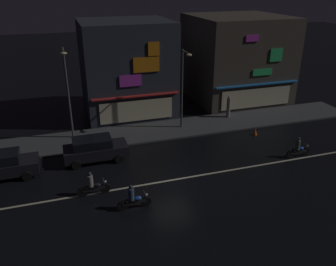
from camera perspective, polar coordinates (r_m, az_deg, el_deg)
The scene contains 14 objects.
ground_plane at distance 21.91m, azimuth 0.62°, elevation -7.74°, with size 140.00×140.00×0.00m, color black.
lane_divider_stripe at distance 21.91m, azimuth 0.62°, elevation -7.73°, with size 36.36×0.16×0.01m, color beige.
sidewalk_far at distance 28.32m, azimuth -4.18°, elevation 0.05°, with size 38.27×3.85×0.14m, color #424447.
storefront_left_block at distance 32.05m, azimuth -6.76°, elevation 10.49°, with size 7.79×7.12×8.29m.
storefront_center_block at distance 36.86m, azimuth 11.05°, elevation 11.96°, with size 8.93×9.15×8.27m.
streetlamp_west at distance 26.72m, azimuth -16.16°, elevation 7.25°, with size 0.44×1.64×6.97m.
streetlamp_mid at distance 27.76m, azimuth 2.48°, elevation 8.20°, with size 0.44×1.64×6.45m.
pedestrian_on_sidewalk at distance 31.48m, azimuth 9.88°, elevation 4.21°, with size 0.35×0.35×1.99m.
parked_car_near_kerb at distance 24.15m, azimuth -25.64°, elevation -4.77°, with size 4.30×1.98×1.67m.
parked_car_trailing at distance 24.33m, azimuth -11.89°, elevation -2.54°, with size 4.30×1.98×1.67m.
motorcycle_following at distance 25.99m, azimuth 20.55°, elevation -2.44°, with size 1.90×0.60×1.52m.
motorcycle_opposite_lane at distance 20.68m, azimuth -12.27°, elevation -8.39°, with size 1.90×0.60×1.52m.
motorcycle_trailing_far at distance 19.20m, azimuth -5.72°, elevation -10.68°, with size 1.90×0.60×1.52m.
traffic_cone at distance 28.82m, azimuth 14.07°, elevation 0.24°, with size 0.36×0.36×0.55m, color orange.
Camera 1 is at (-5.91, -17.69, 11.50)m, focal length 37.20 mm.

